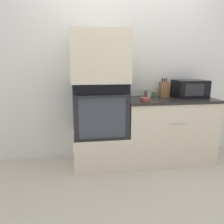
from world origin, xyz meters
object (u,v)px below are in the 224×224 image
at_px(bowl, 145,99).
at_px(microwave, 190,89).
at_px(condiment_jar_mid, 154,94).
at_px(condiment_jar_far, 149,95).
at_px(wall_oven, 100,109).
at_px(condiment_jar_near, 146,93).
at_px(knife_block, 164,89).

bearing_deg(bowl, microwave, 17.50).
bearing_deg(condiment_jar_mid, microwave, -14.99).
relative_size(condiment_jar_mid, condiment_jar_far, 1.22).
height_order(microwave, bowl, microwave).
bearing_deg(condiment_jar_far, wall_oven, -169.69).
height_order(bowl, condiment_jar_mid, condiment_jar_mid).
xyz_separation_m(microwave, condiment_jar_near, (-0.58, 0.13, -0.06)).
xyz_separation_m(bowl, condiment_jar_mid, (0.23, 0.35, 0.02)).
bearing_deg(condiment_jar_near, condiment_jar_far, -84.75).
relative_size(microwave, bowl, 3.43).
xyz_separation_m(wall_oven, knife_block, (0.91, 0.18, 0.22)).
bearing_deg(microwave, condiment_jar_mid, 165.01).
xyz_separation_m(knife_block, condiment_jar_far, (-0.24, -0.05, -0.07)).
distance_m(microwave, condiment_jar_far, 0.58).
xyz_separation_m(wall_oven, condiment_jar_near, (0.67, 0.21, 0.16)).
xyz_separation_m(bowl, condiment_jar_near, (0.12, 0.35, 0.03)).
distance_m(bowl, condiment_jar_far, 0.29).
relative_size(knife_block, condiment_jar_mid, 3.05).
bearing_deg(wall_oven, microwave, 3.60).
relative_size(knife_block, condiment_jar_near, 2.39).
distance_m(bowl, condiment_jar_near, 0.37).
height_order(wall_oven, condiment_jar_mid, wall_oven).
relative_size(bowl, condiment_jar_far, 1.82).
xyz_separation_m(bowl, condiment_jar_far, (0.13, 0.26, 0.01)).
bearing_deg(condiment_jar_mid, bowl, -123.42).
bearing_deg(condiment_jar_far, microwave, -4.51).
distance_m(knife_block, condiment_jar_far, 0.25).
distance_m(wall_oven, bowl, 0.58).
relative_size(bowl, condiment_jar_mid, 1.49).
relative_size(bowl, condiment_jar_near, 1.17).
bearing_deg(bowl, condiment_jar_far, 64.06).
height_order(condiment_jar_near, condiment_jar_far, condiment_jar_near).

